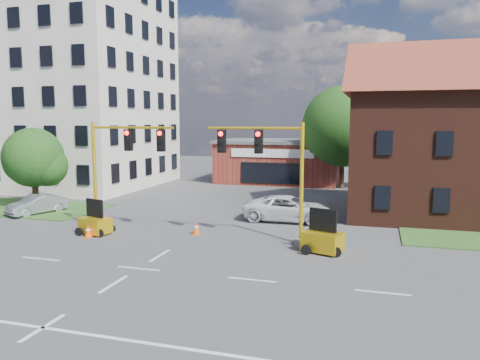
{
  "coord_description": "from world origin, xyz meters",
  "views": [
    {
      "loc": [
        9.62,
        -17.33,
        6.29
      ],
      "look_at": [
        1.57,
        10.0,
        2.66
      ],
      "focal_mm": 35.0,
      "sensor_mm": 36.0,
      "label": 1
    }
  ],
  "objects_px": {
    "signal_mast_east": "(270,167)",
    "trailer_east": "(323,240)",
    "signal_mast_west": "(120,163)",
    "pickup_white": "(289,209)",
    "trailer_west": "(95,224)"
  },
  "relations": [
    {
      "from": "signal_mast_west",
      "to": "pickup_white",
      "type": "distance_m",
      "value": 10.7
    },
    {
      "from": "trailer_west",
      "to": "trailer_east",
      "type": "relative_size",
      "value": 0.92
    },
    {
      "from": "signal_mast_west",
      "to": "trailer_east",
      "type": "relative_size",
      "value": 2.97
    },
    {
      "from": "signal_mast_east",
      "to": "pickup_white",
      "type": "relative_size",
      "value": 1.09
    },
    {
      "from": "signal_mast_east",
      "to": "trailer_east",
      "type": "relative_size",
      "value": 2.97
    },
    {
      "from": "trailer_east",
      "to": "trailer_west",
      "type": "bearing_deg",
      "value": -160.91
    },
    {
      "from": "signal_mast_east",
      "to": "pickup_white",
      "type": "bearing_deg",
      "value": 89.26
    },
    {
      "from": "trailer_east",
      "to": "signal_mast_east",
      "type": "bearing_deg",
      "value": 175.45
    },
    {
      "from": "trailer_east",
      "to": "pickup_white",
      "type": "xyz_separation_m",
      "value": [
        -2.83,
        6.56,
        0.15
      ]
    },
    {
      "from": "trailer_east",
      "to": "pickup_white",
      "type": "bearing_deg",
      "value": 132.98
    },
    {
      "from": "trailer_east",
      "to": "signal_mast_west",
      "type": "bearing_deg",
      "value": -166.77
    },
    {
      "from": "signal_mast_west",
      "to": "trailer_east",
      "type": "bearing_deg",
      "value": -6.4
    },
    {
      "from": "trailer_east",
      "to": "pickup_white",
      "type": "distance_m",
      "value": 7.14
    },
    {
      "from": "signal_mast_west",
      "to": "signal_mast_east",
      "type": "relative_size",
      "value": 1.0
    },
    {
      "from": "trailer_west",
      "to": "pickup_white",
      "type": "distance_m",
      "value": 11.66
    }
  ]
}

